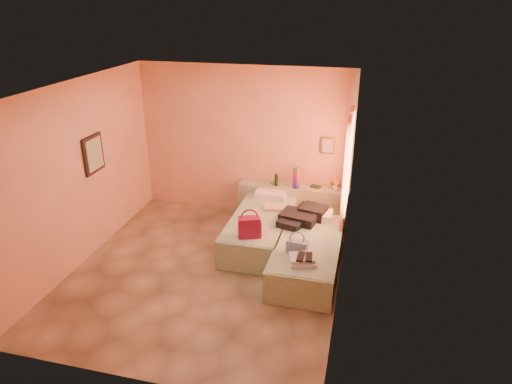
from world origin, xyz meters
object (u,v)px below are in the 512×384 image
at_px(water_bottle, 276,180).
at_px(green_book, 315,187).
at_px(blue_handbag, 297,247).
at_px(magenta_handbag, 250,227).
at_px(towel_stack, 303,260).
at_px(headboard_ledge, 293,202).
at_px(bed_right, 308,255).
at_px(flower_vase, 335,184).
at_px(bed_left, 261,229).

height_order(water_bottle, green_book, water_bottle).
distance_m(water_bottle, green_book, 0.73).
distance_m(water_bottle, blue_handbag, 2.16).
distance_m(magenta_handbag, towel_stack, 1.07).
distance_m(headboard_ledge, magenta_handbag, 1.84).
distance_m(bed_right, magenta_handbag, 1.00).
bearing_deg(towel_stack, blue_handbag, 116.92).
relative_size(flower_vase, blue_handbag, 0.79).
height_order(blue_handbag, towel_stack, blue_handbag).
relative_size(headboard_ledge, blue_handbag, 6.84).
height_order(bed_right, flower_vase, flower_vase).
distance_m(green_book, magenta_handbag, 1.98).
bearing_deg(bed_left, headboard_ledge, 70.82).
bearing_deg(magenta_handbag, flower_vase, 37.81).
relative_size(water_bottle, flower_vase, 0.95).
relative_size(flower_vase, magenta_handbag, 0.67).
relative_size(bed_left, bed_right, 1.00).
bearing_deg(towel_stack, green_book, 93.09).
distance_m(magenta_handbag, blue_handbag, 0.84).
bearing_deg(headboard_ledge, bed_left, -109.65).
distance_m(bed_left, flower_vase, 1.65).
bearing_deg(blue_handbag, flower_vase, 85.61).
height_order(bed_left, water_bottle, water_bottle).
bearing_deg(towel_stack, headboard_ledge, 102.85).
relative_size(bed_right, water_bottle, 8.92).
height_order(headboard_ledge, blue_handbag, blue_handbag).
bearing_deg(blue_handbag, towel_stack, -57.81).
bearing_deg(water_bottle, headboard_ledge, 7.92).
xyz_separation_m(bed_left, blue_handbag, (0.78, -1.02, 0.35)).
height_order(bed_right, towel_stack, towel_stack).
xyz_separation_m(water_bottle, flower_vase, (1.08, 0.07, 0.01)).
bearing_deg(bed_left, bed_right, -35.37).
bearing_deg(green_book, flower_vase, 10.31).
distance_m(flower_vase, magenta_handbag, 2.13).
distance_m(water_bottle, magenta_handbag, 1.73).
height_order(headboard_ledge, magenta_handbag, magenta_handbag).
bearing_deg(green_book, headboard_ledge, -158.51).
bearing_deg(headboard_ledge, magenta_handbag, -102.09).
bearing_deg(green_book, water_bottle, -158.33).
xyz_separation_m(bed_left, bed_right, (0.90, -0.65, 0.00)).
xyz_separation_m(bed_left, flower_vase, (1.14, 1.08, 0.52)).
xyz_separation_m(water_bottle, magenta_handbag, (-0.06, -1.72, -0.10)).
bearing_deg(bed_left, towel_stack, -54.20).
bearing_deg(bed_right, towel_stack, -88.99).
xyz_separation_m(headboard_ledge, bed_right, (0.52, -1.70, -0.08)).
relative_size(bed_left, blue_handbag, 6.67).
height_order(green_book, flower_vase, flower_vase).
distance_m(bed_right, towel_stack, 0.70).
bearing_deg(blue_handbag, green_book, 95.26).
bearing_deg(bed_right, flower_vase, 82.73).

